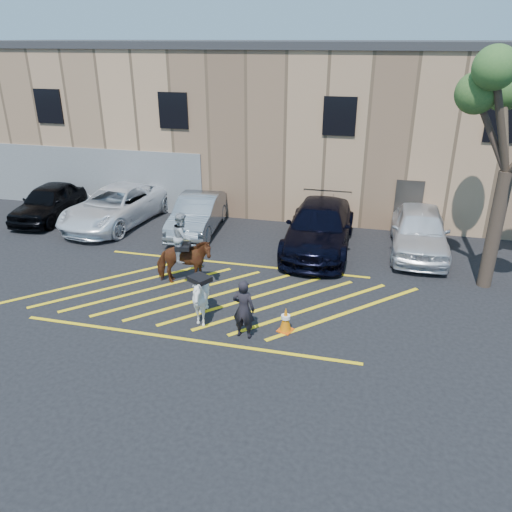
% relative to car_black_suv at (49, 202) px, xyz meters
% --- Properties ---
extents(ground, '(90.00, 90.00, 0.00)m').
position_rel_car_black_suv_xyz_m(ground, '(9.37, -5.02, -0.76)').
color(ground, black).
rests_on(ground, ground).
extents(car_black_suv, '(2.10, 4.58, 1.52)m').
position_rel_car_black_suv_xyz_m(car_black_suv, '(0.00, 0.00, 0.00)').
color(car_black_suv, black).
rests_on(car_black_suv, ground).
extents(car_white_pickup, '(3.36, 6.02, 1.59)m').
position_rel_car_black_suv_xyz_m(car_white_pickup, '(3.23, 0.08, 0.03)').
color(car_white_pickup, white).
rests_on(car_white_pickup, ground).
extents(car_silver_sedan, '(1.94, 4.69, 1.51)m').
position_rel_car_black_suv_xyz_m(car_silver_sedan, '(6.98, 0.01, -0.01)').
color(car_silver_sedan, gray).
rests_on(car_silver_sedan, ground).
extents(car_blue_suv, '(2.40, 5.87, 1.70)m').
position_rel_car_black_suv_xyz_m(car_blue_suv, '(12.08, -0.58, 0.09)').
color(car_blue_suv, black).
rests_on(car_blue_suv, ground).
extents(car_white_suv, '(2.03, 5.01, 1.71)m').
position_rel_car_black_suv_xyz_m(car_white_suv, '(15.75, -0.04, 0.09)').
color(car_white_suv, white).
rests_on(car_white_suv, ground).
extents(handler, '(0.65, 0.46, 1.69)m').
position_rel_car_black_suv_xyz_m(handler, '(10.91, -7.29, 0.08)').
color(handler, black).
rests_on(handler, ground).
extents(warehouse, '(32.42, 10.20, 7.30)m').
position_rel_car_black_suv_xyz_m(warehouse, '(9.36, 6.97, 2.89)').
color(warehouse, tan).
rests_on(warehouse, ground).
extents(hatching_zone, '(12.60, 5.12, 0.01)m').
position_rel_car_black_suv_xyz_m(hatching_zone, '(9.37, -5.32, -0.76)').
color(hatching_zone, yellow).
rests_on(hatching_zone, ground).
extents(mounted_bay, '(1.99, 1.24, 2.44)m').
position_rel_car_black_suv_xyz_m(mounted_bay, '(8.20, -4.69, 0.22)').
color(mounted_bay, brown).
rests_on(mounted_bay, ground).
extents(saddled_white, '(1.74, 1.81, 1.53)m').
position_rel_car_black_suv_xyz_m(saddled_white, '(9.54, -6.84, 0.01)').
color(saddled_white, white).
rests_on(saddled_white, ground).
extents(traffic_cone, '(0.48, 0.48, 0.73)m').
position_rel_car_black_suv_xyz_m(traffic_cone, '(11.95, -6.76, -0.40)').
color(traffic_cone, '#ED5209').
rests_on(traffic_cone, ground).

